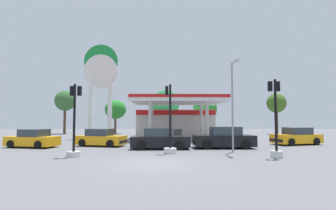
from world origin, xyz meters
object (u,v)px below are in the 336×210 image
(car_4, at_px, (224,138))
(tree_1, at_px, (115,110))
(tree_3, at_px, (205,109))
(tree_4, at_px, (276,103))
(station_pole_sign, at_px, (101,79))
(traffic_signal_2, at_px, (170,136))
(car_1, at_px, (33,139))
(corner_streetlamp, at_px, (233,96))
(traffic_signal_1, at_px, (276,130))
(traffic_signal_0, at_px, (74,132))
(tree_0, at_px, (65,101))
(car_2, at_px, (101,138))
(car_3, at_px, (160,139))
(tree_2, at_px, (166,104))
(car_0, at_px, (296,137))

(car_4, bearing_deg, tree_1, 121.54)
(tree_3, height_order, tree_4, tree_4)
(station_pole_sign, height_order, traffic_signal_2, station_pole_sign)
(car_1, xyz_separation_m, car_4, (14.71, -0.69, 0.10))
(corner_streetlamp, bearing_deg, traffic_signal_1, -53.39)
(car_4, relative_size, traffic_signal_0, 1.08)
(car_4, relative_size, tree_4, 0.75)
(car_1, xyz_separation_m, tree_1, (2.74, 18.83, 3.02))
(traffic_signal_1, distance_m, tree_0, 32.83)
(car_2, xyz_separation_m, traffic_signal_1, (11.48, -6.50, 0.94))
(tree_0, bearing_deg, corner_streetlamp, -48.29)
(car_3, height_order, corner_streetlamp, corner_streetlamp)
(car_3, height_order, tree_1, tree_1)
(car_2, relative_size, traffic_signal_1, 0.94)
(corner_streetlamp, bearing_deg, car_1, 167.60)
(traffic_signal_1, relative_size, corner_streetlamp, 0.74)
(traffic_signal_0, height_order, tree_0, tree_0)
(traffic_signal_2, bearing_deg, traffic_signal_0, -166.40)
(station_pole_sign, xyz_separation_m, tree_2, (7.53, 8.29, -2.33))
(car_0, relative_size, car_1, 1.05)
(station_pole_sign, xyz_separation_m, tree_0, (-7.87, 9.81, -1.80))
(car_2, bearing_deg, car_3, -22.86)
(car_0, height_order, car_4, car_4)
(car_0, bearing_deg, car_4, -159.95)
(traffic_signal_0, bearing_deg, tree_4, 45.75)
(tree_0, height_order, corner_streetlamp, tree_0)
(car_1, distance_m, traffic_signal_2, 11.20)
(tree_1, bearing_deg, corner_streetlamp, -61.37)
(tree_1, distance_m, tree_3, 13.56)
(tree_1, bearing_deg, tree_0, 179.14)
(car_2, height_order, tree_2, tree_2)
(car_4, distance_m, traffic_signal_1, 5.31)
(car_3, bearing_deg, traffic_signal_2, -74.95)
(car_4, xyz_separation_m, traffic_signal_2, (-4.14, -2.96, 0.37))
(traffic_signal_1, height_order, tree_2, tree_2)
(car_0, bearing_deg, tree_0, 147.17)
(traffic_signal_0, xyz_separation_m, traffic_signal_2, (5.61, 1.36, -0.29))
(station_pole_sign, height_order, traffic_signal_1, station_pole_sign)
(car_3, distance_m, tree_0, 25.39)
(car_2, bearing_deg, tree_3, 55.79)
(car_0, xyz_separation_m, tree_4, (5.35, 15.71, 3.89))
(traffic_signal_2, relative_size, tree_3, 0.79)
(traffic_signal_1, bearing_deg, tree_2, 104.91)
(car_1, height_order, corner_streetlamp, corner_streetlamp)
(car_1, distance_m, car_4, 14.73)
(car_4, bearing_deg, tree_3, 85.24)
(station_pole_sign, bearing_deg, car_4, -39.69)
(tree_4, relative_size, corner_streetlamp, 1.01)
(car_0, xyz_separation_m, tree_0, (-26.56, 17.14, 4.32))
(traffic_signal_0, relative_size, corner_streetlamp, 0.70)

